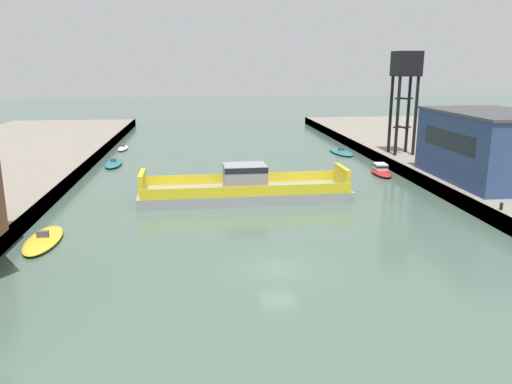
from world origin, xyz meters
name	(u,v)px	position (x,y,z in m)	size (l,w,h in m)	color
ground_plane	(278,268)	(0.00, 0.00, 0.00)	(400.00, 400.00, 0.00)	#4C6656
chain_ferry	(245,189)	(-0.68, 19.26, 1.14)	(22.77, 6.99, 3.83)	#939399
moored_boat_near_left	(123,148)	(-18.56, 54.09, 0.28)	(1.75, 5.23, 1.04)	white
moored_boat_near_right	(114,164)	(-17.88, 40.07, 0.28)	(2.31, 6.62, 1.05)	#237075
moored_boat_mid_left	(43,240)	(-18.29, 7.35, 0.27)	(2.77, 7.49, 1.01)	yellow
moored_boat_mid_right	(341,152)	(17.76, 46.78, 0.24)	(3.46, 8.50, 0.95)	#237075
moored_boat_far_left	(381,170)	(18.43, 29.97, 0.52)	(2.50, 6.11, 1.41)	red
warehouse_shed	(490,146)	(26.78, 19.03, 5.36)	(10.23, 16.63, 7.67)	navy
crane_tower	(406,73)	(23.77, 36.82, 13.00)	(3.46, 3.46, 14.50)	black
bollard_right_aft	(501,206)	(21.35, 7.43, 1.91)	(0.32, 0.32, 0.71)	black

